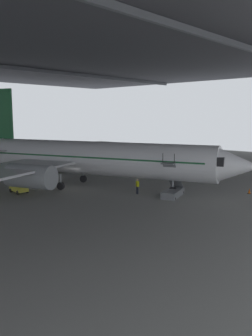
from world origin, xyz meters
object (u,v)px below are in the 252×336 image
traffic_cone_orange (249,191)px  boarding_stairs (173,190)px  baggage_tug (19,188)px  airplane_main (88,158)px  crew_worker_by_stairs (137,185)px

traffic_cone_orange → boarding_stairs: bearing=141.9°
baggage_tug → airplane_main: bearing=-24.7°
airplane_main → boarding_stairs: size_ratio=7.83×
airplane_main → traffic_cone_orange: bearing=-58.0°
boarding_stairs → traffic_cone_orange: (6.85, -5.37, -0.45)m
airplane_main → crew_worker_by_stairs: bearing=-79.3°
airplane_main → traffic_cone_orange: airplane_main is taller
airplane_main → crew_worker_by_stairs: airplane_main is taller
crew_worker_by_stairs → traffic_cone_orange: crew_worker_by_stairs is taller
crew_worker_by_stairs → baggage_tug: crew_worker_by_stairs is taller
airplane_main → traffic_cone_orange: (9.75, -15.58, -3.24)m
traffic_cone_orange → baggage_tug: 25.46m
traffic_cone_orange → baggage_tug: bearing=132.0°
boarding_stairs → airplane_main: bearing=105.8°
boarding_stairs → crew_worker_by_stairs: (-1.64, 3.54, 0.21)m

